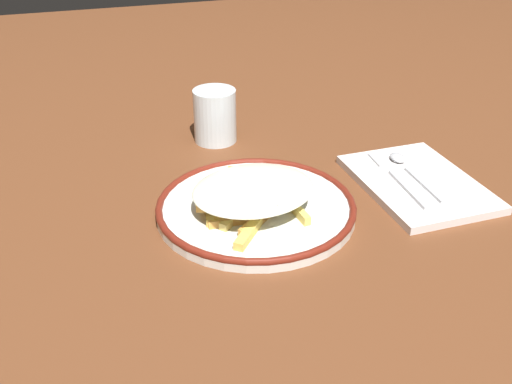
% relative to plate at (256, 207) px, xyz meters
% --- Properties ---
extents(ground_plane, '(2.60, 2.60, 0.00)m').
position_rel_plate_xyz_m(ground_plane, '(0.00, 0.00, -0.01)').
color(ground_plane, brown).
extents(plate, '(0.27, 0.27, 0.02)m').
position_rel_plate_xyz_m(plate, '(0.00, 0.00, 0.00)').
color(plate, silver).
rests_on(plate, ground_plane).
extents(fries_heap, '(0.19, 0.20, 0.04)m').
position_rel_plate_xyz_m(fries_heap, '(-0.01, -0.01, 0.03)').
color(fries_heap, gold).
rests_on(fries_heap, plate).
extents(napkin, '(0.16, 0.22, 0.01)m').
position_rel_plate_xyz_m(napkin, '(0.25, -0.00, -0.00)').
color(napkin, silver).
rests_on(napkin, ground_plane).
extents(fork, '(0.03, 0.18, 0.00)m').
position_rel_plate_xyz_m(fork, '(0.22, 0.01, 0.00)').
color(fork, silver).
rests_on(fork, napkin).
extents(spoon, '(0.02, 0.15, 0.01)m').
position_rel_plate_xyz_m(spoon, '(0.25, 0.03, 0.01)').
color(spoon, silver).
rests_on(spoon, napkin).
extents(water_glass, '(0.07, 0.07, 0.09)m').
position_rel_plate_xyz_m(water_glass, '(0.01, 0.25, 0.03)').
color(water_glass, silver).
rests_on(water_glass, ground_plane).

